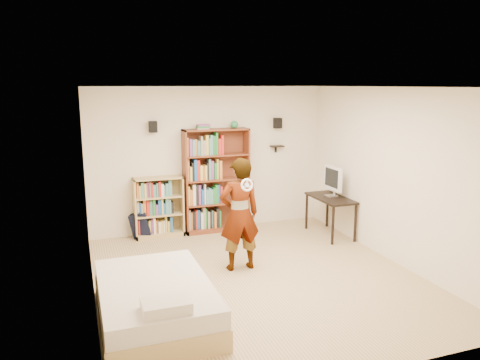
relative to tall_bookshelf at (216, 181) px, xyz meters
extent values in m
cube|color=tan|center=(-0.08, -2.32, -0.97)|extent=(4.50, 5.00, 0.01)
cube|color=beige|center=(-0.08, 0.18, 0.38)|extent=(4.50, 0.02, 2.70)
cube|color=beige|center=(-0.08, -4.82, 0.38)|extent=(4.50, 0.02, 2.70)
cube|color=beige|center=(-2.33, -2.32, 0.38)|extent=(0.02, 5.00, 2.70)
cube|color=beige|center=(2.17, -2.32, 0.38)|extent=(0.02, 5.00, 2.70)
cube|color=white|center=(-0.08, -2.32, 1.73)|extent=(4.50, 5.00, 0.02)
cube|color=silver|center=(-0.08, 0.15, 1.70)|extent=(4.50, 0.06, 0.06)
cube|color=silver|center=(-0.08, -4.79, 1.70)|extent=(4.50, 0.06, 0.06)
cube|color=silver|center=(-2.30, -2.32, 1.70)|extent=(0.06, 5.00, 0.06)
cube|color=silver|center=(2.14, -2.32, 1.70)|extent=(0.06, 5.00, 0.06)
cube|color=black|center=(-1.13, 0.08, 1.03)|extent=(0.14, 0.12, 0.20)
cube|color=black|center=(1.27, 0.08, 1.03)|extent=(0.14, 0.12, 0.20)
cube|color=black|center=(1.27, 0.09, 0.58)|extent=(0.25, 0.16, 0.02)
imported|color=black|center=(-0.22, -1.93, -0.12)|extent=(0.63, 0.42, 1.70)
torus|color=white|center=(-0.22, -2.24, 0.39)|extent=(0.18, 0.07, 0.19)
camera|label=1|loc=(-2.43, -8.22, 1.77)|focal=35.00mm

